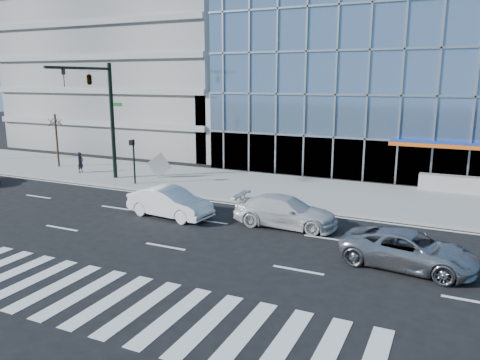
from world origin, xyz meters
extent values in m
plane|color=black|center=(0.00, 0.00, 0.00)|extent=(160.00, 160.00, 0.00)
cube|color=gray|center=(0.00, 8.00, 0.07)|extent=(120.00, 8.00, 0.15)
cube|color=gray|center=(-20.00, 26.00, 10.00)|extent=(24.00, 24.00, 20.00)
cube|color=gray|center=(-6.00, 18.00, 3.00)|extent=(6.00, 8.00, 6.00)
cylinder|color=black|center=(-11.00, 6.00, 4.15)|extent=(0.28, 0.28, 8.00)
cylinder|color=black|center=(-11.00, 3.20, 7.75)|extent=(0.18, 5.60, 0.18)
imported|color=black|center=(-11.00, 1.80, 7.15)|extent=(0.18, 0.22, 1.10)
imported|color=black|center=(-11.00, 4.00, 7.15)|extent=(0.48, 2.24, 0.90)
cube|color=#0C591E|center=(-10.55, 6.00, 5.35)|extent=(0.90, 0.05, 0.25)
cylinder|color=black|center=(-8.50, 5.00, 1.65)|extent=(0.12, 0.12, 3.00)
cube|color=black|center=(-8.50, 4.85, 2.95)|extent=(0.30, 0.25, 0.35)
cylinder|color=#332319|center=(-18.00, 7.50, 2.25)|extent=(0.16, 0.16, 4.20)
ellipsoid|color=#332319|center=(-18.00, 7.50, 3.93)|extent=(1.10, 1.10, 0.90)
imported|color=#A7A7AC|center=(9.71, -1.94, 0.70)|extent=(5.33, 2.96, 1.41)
imported|color=silver|center=(3.71, 0.92, 0.74)|extent=(5.16, 2.18, 1.49)
imported|color=white|center=(-2.29, -0.14, 0.77)|extent=(4.84, 2.15, 1.54)
imported|color=black|center=(-14.57, 6.35, 0.93)|extent=(0.42, 0.60, 1.55)
cube|color=#9B9B9B|center=(-8.08, 7.30, 1.06)|extent=(1.76, 0.56, 1.81)
camera|label=1|loc=(11.03, -19.95, 7.12)|focal=35.00mm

